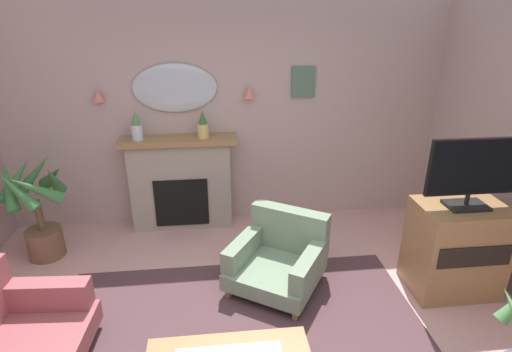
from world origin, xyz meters
TOP-DOWN VIEW (x-y plane):
  - wall_back at (0.00, 2.57)m, footprint 6.29×0.10m
  - patterned_rug at (0.00, 0.20)m, footprint 3.20×2.40m
  - fireplace at (-0.56, 2.35)m, footprint 1.36×0.36m
  - mantel_vase_right at (-1.01, 2.32)m, footprint 0.13×0.13m
  - mantel_vase_centre at (-0.26, 2.32)m, footprint 0.13×0.13m
  - wall_mirror at (-0.56, 2.49)m, footprint 0.96×0.06m
  - wall_sconce_left at (-1.41, 2.44)m, footprint 0.14×0.14m
  - wall_sconce_right at (0.29, 2.44)m, footprint 0.14×0.14m
  - framed_picture at (0.94, 2.50)m, footprint 0.28×0.03m
  - armchair_in_corner at (0.45, 1.06)m, footprint 1.12×1.12m
  - tv_cabinet at (2.09, 0.79)m, footprint 0.80×0.57m
  - tv_flatscreen at (2.09, 0.77)m, footprint 0.84×0.24m
  - potted_plant_tall_palm at (-2.05, 1.82)m, footprint 0.74×0.75m

SIDE VIEW (x-z plane):
  - patterned_rug at x=0.00m, z-range 0.00..0.01m
  - armchair_in_corner at x=0.45m, z-range -0.05..0.66m
  - tv_cabinet at x=2.09m, z-range 0.00..0.90m
  - fireplace at x=-0.56m, z-range -0.01..1.15m
  - potted_plant_tall_palm at x=-2.05m, z-range 0.03..1.18m
  - tv_flatscreen at x=2.09m, z-range 0.92..1.57m
  - mantel_vase_centre at x=-0.26m, z-range 1.14..1.46m
  - mantel_vase_right at x=-1.01m, z-range 1.14..1.48m
  - wall_back at x=0.00m, z-range 0.00..2.76m
  - wall_sconce_left at x=-1.41m, z-range 1.59..1.73m
  - wall_sconce_right at x=0.29m, z-range 1.59..1.73m
  - wall_mirror at x=-0.56m, z-range 1.43..1.99m
  - framed_picture at x=0.94m, z-range 1.57..1.93m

